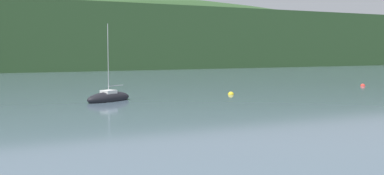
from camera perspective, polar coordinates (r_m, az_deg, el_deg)
The scene contains 4 objects.
wooded_hillside at distance 124.28m, azimuth -17.37°, elevation 5.18°, with size 352.00×47.95×30.33m.
sailboat_far_4 at distance 40.98m, azimuth -10.11°, elevation -1.25°, with size 4.79×3.30×6.97m.
mooring_buoy_near at distance 46.56m, azimuth 4.76°, elevation -0.86°, with size 0.59×0.59×0.59m, color yellow.
mooring_buoy_mid at distance 60.97m, azimuth 20.08°, elevation 0.16°, with size 0.58×0.58×0.58m, color red.
Camera 1 is at (-11.93, 23.22, 4.42)m, focal length 43.80 mm.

